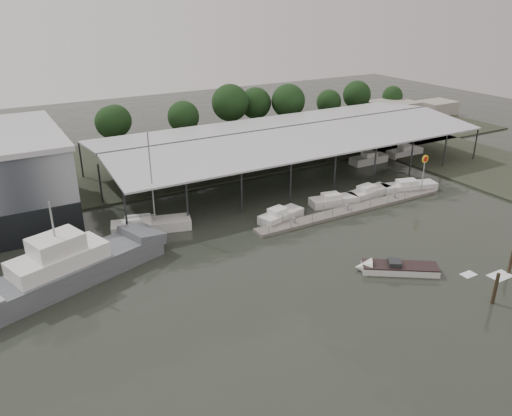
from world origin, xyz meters
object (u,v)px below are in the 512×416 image
white_sailboat (150,225)px  grey_trawler (73,266)px  shell_fuel_sign (424,167)px  speedboat_underway (393,268)px

white_sailboat → grey_trawler: bearing=-129.2°
shell_fuel_sign → grey_trawler: (-46.08, 0.18, -2.35)m
speedboat_underway → grey_trawler: bearing=7.5°
grey_trawler → white_sailboat: (9.93, 7.17, -0.93)m
shell_fuel_sign → grey_trawler: size_ratio=0.29×
shell_fuel_sign → white_sailboat: 37.03m
white_sailboat → shell_fuel_sign: bearing=3.4°
grey_trawler → speedboat_underway: (27.63, -13.92, -1.19)m
shell_fuel_sign → white_sailboat: (-36.15, 7.35, -3.28)m
shell_fuel_sign → speedboat_underway: shell_fuel_sign is taller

